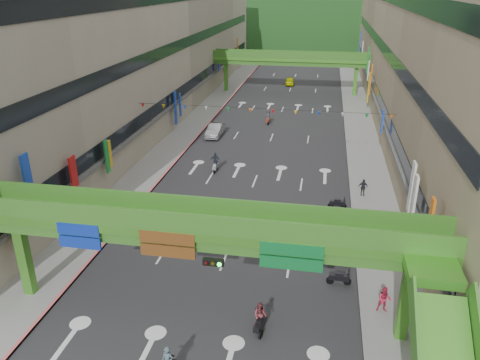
# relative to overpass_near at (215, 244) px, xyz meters

# --- Properties ---
(road_slab) EXTENTS (18.00, 140.00, 0.02)m
(road_slab) POSITION_rel_overpass_near_xyz_m (-0.93, 44.62, -5.20)
(road_slab) COLOR #28282B
(road_slab) RESTS_ON ground
(sidewalk_left) EXTENTS (4.00, 140.00, 0.15)m
(sidewalk_left) POSITION_rel_overpass_near_xyz_m (-11.93, 44.62, -5.13)
(sidewalk_left) COLOR gray
(sidewalk_left) RESTS_ON ground
(sidewalk_right) EXTENTS (4.00, 140.00, 0.15)m
(sidewalk_right) POSITION_rel_overpass_near_xyz_m (10.07, 44.62, -5.13)
(sidewalk_right) COLOR gray
(sidewalk_right) RESTS_ON ground
(curb_left) EXTENTS (0.20, 140.00, 0.18)m
(curb_left) POSITION_rel_overpass_near_xyz_m (-10.03, 44.62, -5.12)
(curb_left) COLOR #CC5959
(curb_left) RESTS_ON ground
(curb_right) EXTENTS (0.20, 140.00, 0.18)m
(curb_right) POSITION_rel_overpass_near_xyz_m (8.17, 44.62, -5.12)
(curb_right) COLOR gray
(curb_right) RESTS_ON ground
(building_row_left) EXTENTS (12.80, 95.00, 19.00)m
(building_row_left) POSITION_rel_overpass_near_xyz_m (-19.86, 44.62, 4.25)
(building_row_left) COLOR #9E937F
(building_row_left) RESTS_ON ground
(building_row_right) EXTENTS (12.80, 95.00, 19.00)m
(building_row_right) POSITION_rel_overpass_near_xyz_m (18.00, 44.62, 4.25)
(building_row_right) COLOR gray
(building_row_right) RESTS_ON ground
(overpass_near) EXTENTS (28.00, 12.27, 7.10)m
(overpass_near) POSITION_rel_overpass_near_xyz_m (0.00, 0.00, 0.00)
(overpass_near) COLOR #4C9E2D
(overpass_near) RESTS_ON ground
(overpass_far) EXTENTS (28.00, 2.20, 7.10)m
(overpass_far) POSITION_rel_overpass_near_xyz_m (-0.93, 59.62, 0.20)
(overpass_far) COLOR #4C9E2D
(overpass_far) RESTS_ON ground
(hill_left) EXTENTS (168.00, 140.00, 112.00)m
(hill_left) POSITION_rel_overpass_near_xyz_m (-15.93, 154.62, -5.21)
(hill_left) COLOR #1C4419
(hill_left) RESTS_ON ground
(hill_right) EXTENTS (208.00, 176.00, 128.00)m
(hill_right) POSITION_rel_overpass_near_xyz_m (24.07, 174.62, -5.21)
(hill_right) COLOR #1C4419
(hill_right) RESTS_ON ground
(bunting_string) EXTENTS (26.00, 0.36, 0.47)m
(bunting_string) POSITION_rel_overpass_near_xyz_m (-0.93, 24.62, 0.75)
(bunting_string) COLOR black
(bunting_string) RESTS_ON ground
(scooter_rider_mid) EXTENTS (0.85, 1.59, 1.88)m
(scooter_rider_mid) POSITION_rel_overpass_near_xyz_m (2.52, -0.20, -4.25)
(scooter_rider_mid) COLOR black
(scooter_rider_mid) RESTS_ON ground
(scooter_rider_left) EXTENTS (1.01, 1.60, 2.07)m
(scooter_rider_left) POSITION_rel_overpass_near_xyz_m (-5.26, 22.38, -4.17)
(scooter_rider_left) COLOR gray
(scooter_rider_left) RESTS_ON ground
(scooter_rider_far) EXTENTS (0.82, 1.60, 1.92)m
(scooter_rider_far) POSITION_rel_overpass_near_xyz_m (-2.10, 40.42, -4.25)
(scooter_rider_far) COLOR maroon
(scooter_rider_far) RESTS_ON ground
(parked_scooter_row) EXTENTS (1.60, 11.55, 1.08)m
(parked_scooter_row) POSITION_rel_overpass_near_xyz_m (6.87, 10.52, -4.68)
(parked_scooter_row) COLOR black
(parked_scooter_row) RESTS_ON ground
(car_silver) EXTENTS (1.64, 4.67, 1.54)m
(car_silver) POSITION_rel_overpass_near_xyz_m (-7.93, 33.86, -4.44)
(car_silver) COLOR #9B99A0
(car_silver) RESTS_ON ground
(car_yellow) EXTENTS (1.79, 4.04, 1.35)m
(car_yellow) POSITION_rel_overpass_near_xyz_m (-1.38, 66.97, -4.53)
(car_yellow) COLOR #DDEA01
(car_yellow) RESTS_ON ground
(pedestrian_red) EXTENTS (0.80, 0.62, 1.63)m
(pedestrian_red) POSITION_rel_overpass_near_xyz_m (9.38, 2.62, -4.39)
(pedestrian_red) COLOR #C72948
(pedestrian_red) RESTS_ON ground
(pedestrian_dark) EXTENTS (0.94, 0.48, 1.54)m
(pedestrian_dark) POSITION_rel_overpass_near_xyz_m (9.12, 18.90, -4.44)
(pedestrian_dark) COLOR black
(pedestrian_dark) RESTS_ON ground
(pedestrian_blue) EXTENTS (0.90, 0.61, 1.85)m
(pedestrian_blue) POSITION_rel_overpass_near_xyz_m (8.89, 12.21, -4.28)
(pedestrian_blue) COLOR navy
(pedestrian_blue) RESTS_ON ground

